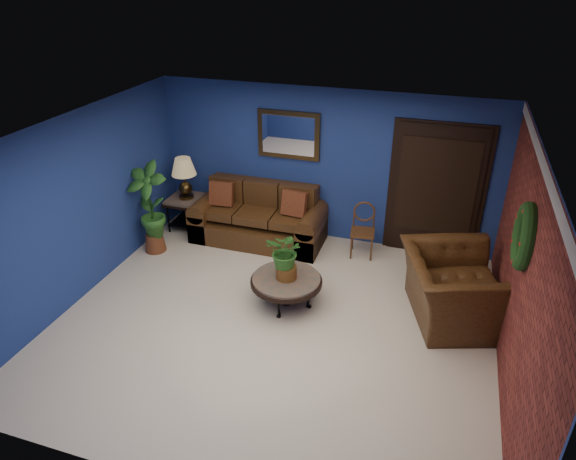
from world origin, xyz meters
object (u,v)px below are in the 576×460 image
(sofa, at_px, (260,221))
(side_chair, at_px, (363,226))
(table_lamp, at_px, (184,173))
(coffee_table, at_px, (286,281))
(armchair, at_px, (453,288))
(end_table, at_px, (187,205))

(sofa, distance_m, side_chair, 1.73)
(table_lamp, xyz_separation_m, side_chair, (3.04, 0.06, -0.54))
(coffee_table, xyz_separation_m, armchair, (2.13, 0.38, 0.09))
(armchair, bearing_deg, coffee_table, 81.57)
(coffee_table, distance_m, armchair, 2.17)
(coffee_table, height_order, side_chair, side_chair)
(end_table, height_order, table_lamp, table_lamp)
(table_lamp, distance_m, armchair, 4.65)
(sofa, xyz_separation_m, coffee_table, (0.99, -1.64, 0.04))
(sofa, height_order, table_lamp, table_lamp)
(sofa, distance_m, table_lamp, 1.50)
(table_lamp, bearing_deg, end_table, 0.00)
(end_table, xyz_separation_m, table_lamp, (0.00, 0.00, 0.58))
(table_lamp, bearing_deg, side_chair, 1.18)
(coffee_table, xyz_separation_m, side_chair, (0.73, 1.67, 0.13))
(coffee_table, relative_size, side_chair, 1.13)
(sofa, distance_m, coffee_table, 1.92)
(coffee_table, xyz_separation_m, table_lamp, (-2.32, 1.61, 0.66))
(end_table, height_order, armchair, armchair)
(side_chair, xyz_separation_m, armchair, (1.41, -1.29, -0.04))
(coffee_table, relative_size, armchair, 0.71)
(end_table, distance_m, table_lamp, 0.58)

